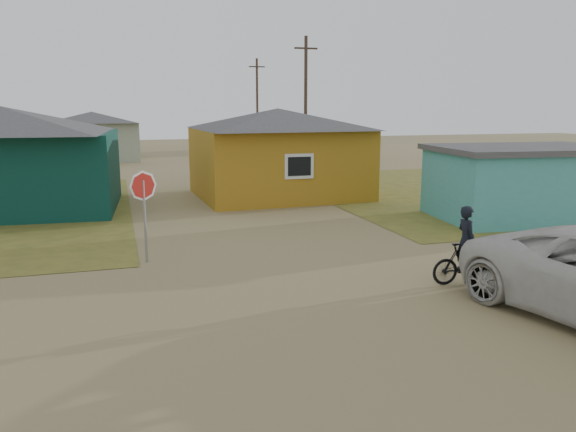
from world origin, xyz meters
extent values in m
plane|color=olive|center=(0.00, 0.00, 0.00)|extent=(120.00, 120.00, 0.00)
cube|color=olive|center=(14.00, 13.00, 0.01)|extent=(20.00, 18.00, 0.00)
cube|color=#083029|center=(-8.50, 13.50, 1.50)|extent=(8.40, 6.54, 3.00)
pyramid|color=#3A3A3C|center=(-8.50, 13.50, 3.50)|extent=(8.93, 7.08, 1.00)
cube|color=#A9771A|center=(2.50, 14.00, 1.50)|extent=(7.21, 6.24, 3.00)
pyramid|color=#3A3A3C|center=(2.50, 14.00, 3.45)|extent=(7.72, 6.76, 0.90)
cube|color=silver|center=(2.50, 10.97, 1.65)|extent=(1.20, 0.06, 1.00)
cube|color=black|center=(2.50, 10.94, 1.65)|extent=(0.95, 0.04, 0.75)
cube|color=teal|center=(9.50, 6.50, 1.20)|extent=(6.39, 4.61, 2.40)
cube|color=#3A3A3C|center=(9.50, 6.50, 2.50)|extent=(6.71, 4.93, 0.20)
cube|color=#98A38C|center=(-6.00, 34.00, 1.40)|extent=(6.49, 5.60, 2.80)
pyramid|color=#3A3A3C|center=(-6.00, 34.00, 3.20)|extent=(7.04, 6.15, 0.80)
cube|color=tan|center=(10.00, 40.00, 1.40)|extent=(6.41, 5.50, 2.80)
pyramid|color=#3A3A3C|center=(10.00, 40.00, 3.20)|extent=(6.95, 6.05, 0.80)
cube|color=#98A38C|center=(-14.00, 46.00, 1.35)|extent=(5.75, 5.28, 2.70)
pyramid|color=#3A3A3C|center=(-14.00, 46.00, 3.05)|extent=(6.28, 5.81, 0.70)
cylinder|color=#423228|center=(6.50, 22.00, 4.00)|extent=(0.20, 0.20, 8.00)
cube|color=#423228|center=(6.50, 22.00, 7.30)|extent=(1.40, 0.10, 0.10)
cylinder|color=#423228|center=(7.50, 38.00, 4.00)|extent=(0.20, 0.20, 8.00)
cube|color=#423228|center=(7.50, 38.00, 7.30)|extent=(1.40, 0.10, 0.10)
cylinder|color=gray|center=(-3.80, 4.47, 1.07)|extent=(0.06, 0.06, 2.15)
imported|color=black|center=(3.05, 0.48, 0.48)|extent=(1.62, 0.53, 0.96)
imported|color=black|center=(3.05, 0.48, 1.02)|extent=(0.40, 0.59, 1.58)
camera|label=1|loc=(-4.41, -10.13, 4.00)|focal=35.00mm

